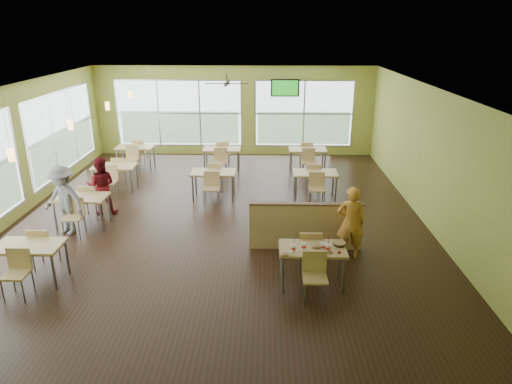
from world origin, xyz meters
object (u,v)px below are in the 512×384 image
Objects in this scene: main_table at (312,253)px; half_wall_divider at (306,226)px; man_plaid at (351,223)px; food_basket at (339,244)px.

half_wall_divider reaches higher than main_table.
man_plaid is 1.04m from food_basket.
main_table is 0.63× the size of half_wall_divider.
main_table is 0.98× the size of man_plaid.
half_wall_divider is (0.00, 1.45, -0.11)m from main_table.
man_plaid reaches higher than food_basket.
man_plaid is at bearing 51.21° from main_table.
main_table is 1.45m from half_wall_divider.
main_table is 1.39m from man_plaid.
half_wall_divider is 0.98m from man_plaid.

